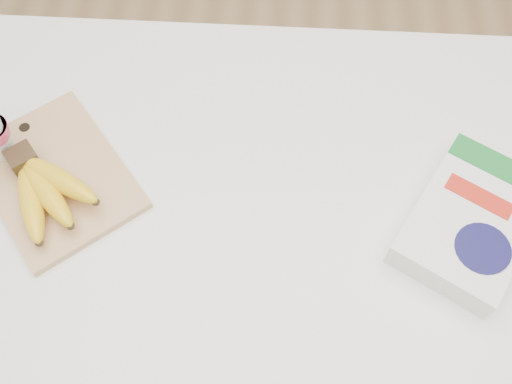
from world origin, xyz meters
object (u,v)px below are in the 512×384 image
bananas (44,188)px  cereal_box (471,221)px  table (236,271)px  cutting_board (56,176)px

bananas → cereal_box: 0.73m
table → bananas: size_ratio=5.79×
bananas → cereal_box: bananas is taller
table → bananas: bearing=-170.5°
cutting_board → bananas: (-0.00, -0.04, 0.03)m
cutting_board → cereal_box: (0.73, -0.06, 0.02)m
cutting_board → table: bearing=-37.4°
table → bananas: (-0.31, -0.05, 0.48)m
table → cereal_box: (0.41, -0.07, 0.47)m
cutting_board → bananas: 0.05m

